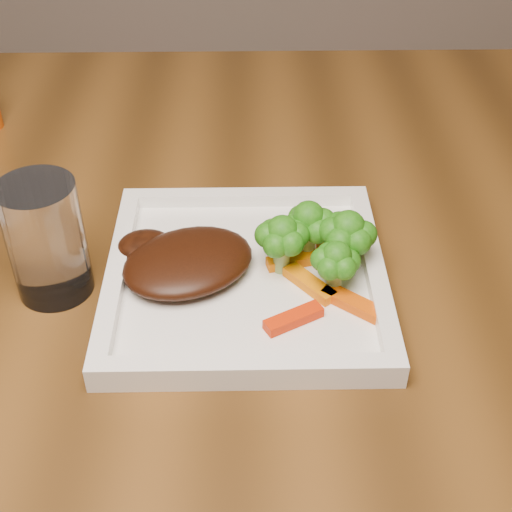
{
  "coord_description": "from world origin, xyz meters",
  "views": [
    {
      "loc": [
        0.4,
        -0.78,
        1.22
      ],
      "look_at": [
        0.41,
        -0.25,
        0.79
      ],
      "focal_mm": 50.0,
      "sensor_mm": 36.0,
      "label": 1
    }
  ],
  "objects_px": {
    "plate": "(246,280)",
    "drinking_glass": "(46,240)",
    "steak": "(188,262)",
    "dining_table": "(22,427)"
  },
  "relations": [
    {
      "from": "plate",
      "to": "drinking_glass",
      "type": "distance_m",
      "value": 0.19
    },
    {
      "from": "dining_table",
      "to": "plate",
      "type": "xyz_separation_m",
      "value": [
        0.33,
        -0.12,
        0.38
      ]
    },
    {
      "from": "steak",
      "to": "dining_table",
      "type": "bearing_deg",
      "value": 157.1
    },
    {
      "from": "drinking_glass",
      "to": "steak",
      "type": "bearing_deg",
      "value": 2.37
    },
    {
      "from": "dining_table",
      "to": "plate",
      "type": "bearing_deg",
      "value": -19.98
    },
    {
      "from": "plate",
      "to": "steak",
      "type": "bearing_deg",
      "value": 175.49
    },
    {
      "from": "plate",
      "to": "steak",
      "type": "height_order",
      "value": "steak"
    },
    {
      "from": "plate",
      "to": "dining_table",
      "type": "bearing_deg",
      "value": 160.02
    },
    {
      "from": "dining_table",
      "to": "plate",
      "type": "distance_m",
      "value": 0.52
    },
    {
      "from": "steak",
      "to": "drinking_glass",
      "type": "xyz_separation_m",
      "value": [
        -0.13,
        -0.01,
        0.03
      ]
    }
  ]
}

